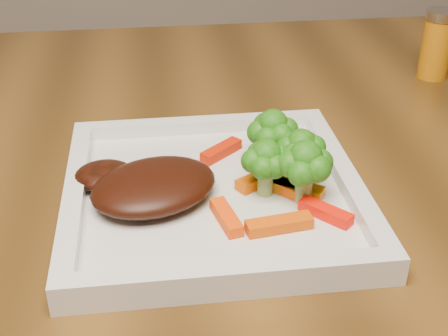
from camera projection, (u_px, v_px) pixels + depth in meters
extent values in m
cube|color=white|center=(213.00, 197.00, 0.58)|extent=(0.27, 0.27, 0.01)
ellipsoid|color=#331107|center=(154.00, 186.00, 0.56)|extent=(0.14, 0.13, 0.03)
cube|color=#DD4C03|center=(279.00, 224.00, 0.52)|extent=(0.06, 0.02, 0.01)
cube|color=#FF1504|center=(326.00, 212.00, 0.54)|extent=(0.04, 0.05, 0.01)
cube|color=#FF4204|center=(226.00, 217.00, 0.53)|extent=(0.02, 0.05, 0.01)
cube|color=#E95803|center=(302.00, 155.00, 0.63)|extent=(0.05, 0.03, 0.01)
cube|color=red|center=(221.00, 151.00, 0.64)|extent=(0.05, 0.04, 0.01)
cube|color=#FF5604|center=(285.00, 187.00, 0.57)|extent=(0.04, 0.05, 0.01)
cube|color=#F35B03|center=(262.00, 178.00, 0.59)|extent=(0.06, 0.04, 0.01)
cylinder|color=#C06D0A|center=(437.00, 44.00, 0.83)|extent=(0.05, 0.05, 0.09)
cube|color=orange|center=(290.00, 187.00, 0.57)|extent=(0.06, 0.05, 0.01)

